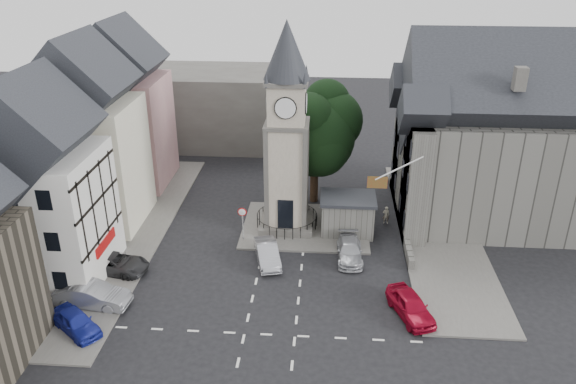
# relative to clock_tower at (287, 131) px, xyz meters

# --- Properties ---
(ground) EXTENTS (120.00, 120.00, 0.00)m
(ground) POSITION_rel_clock_tower_xyz_m (0.00, -7.99, -8.12)
(ground) COLOR black
(ground) RESTS_ON ground
(pavement_west) EXTENTS (6.00, 30.00, 0.14)m
(pavement_west) POSITION_rel_clock_tower_xyz_m (-12.50, -1.99, -8.05)
(pavement_west) COLOR #595651
(pavement_west) RESTS_ON ground
(pavement_east) EXTENTS (6.00, 26.00, 0.14)m
(pavement_east) POSITION_rel_clock_tower_xyz_m (12.00, 0.01, -8.05)
(pavement_east) COLOR #595651
(pavement_east) RESTS_ON ground
(central_island) EXTENTS (10.00, 8.00, 0.16)m
(central_island) POSITION_rel_clock_tower_xyz_m (1.50, 0.01, -8.04)
(central_island) COLOR #595651
(central_island) RESTS_ON ground
(road_markings) EXTENTS (20.00, 8.00, 0.01)m
(road_markings) POSITION_rel_clock_tower_xyz_m (0.00, -13.49, -8.12)
(road_markings) COLOR silver
(road_markings) RESTS_ON ground
(clock_tower) EXTENTS (4.86, 4.86, 16.25)m
(clock_tower) POSITION_rel_clock_tower_xyz_m (0.00, 0.00, 0.00)
(clock_tower) COLOR #4C4944
(clock_tower) RESTS_ON ground
(stone_shelter) EXTENTS (4.30, 3.30, 3.08)m
(stone_shelter) POSITION_rel_clock_tower_xyz_m (4.80, -0.49, -6.57)
(stone_shelter) COLOR #5A5852
(stone_shelter) RESTS_ON ground
(town_tree) EXTENTS (7.20, 7.20, 10.80)m
(town_tree) POSITION_rel_clock_tower_xyz_m (2.00, 5.01, -1.15)
(town_tree) COLOR black
(town_tree) RESTS_ON ground
(warning_sign_post) EXTENTS (0.70, 0.19, 2.85)m
(warning_sign_post) POSITION_rel_clock_tower_xyz_m (-3.20, -2.56, -6.09)
(warning_sign_post) COLOR black
(warning_sign_post) RESTS_ON ground
(terrace_pink) EXTENTS (8.10, 7.60, 12.80)m
(terrace_pink) POSITION_rel_clock_tower_xyz_m (-15.50, 8.01, -1.54)
(terrace_pink) COLOR #B67D83
(terrace_pink) RESTS_ON ground
(terrace_cream) EXTENTS (8.10, 7.60, 12.80)m
(terrace_cream) POSITION_rel_clock_tower_xyz_m (-15.50, 0.01, -1.54)
(terrace_cream) COLOR beige
(terrace_cream) RESTS_ON ground
(terrace_tudor) EXTENTS (8.10, 7.60, 12.00)m
(terrace_tudor) POSITION_rel_clock_tower_xyz_m (-15.50, -7.99, -1.93)
(terrace_tudor) COLOR silver
(terrace_tudor) RESTS_ON ground
(backdrop_west) EXTENTS (20.00, 10.00, 8.00)m
(backdrop_west) POSITION_rel_clock_tower_xyz_m (-12.00, 20.01, -4.12)
(backdrop_west) COLOR #4C4944
(backdrop_west) RESTS_ON ground
(east_building) EXTENTS (14.40, 11.40, 12.60)m
(east_building) POSITION_rel_clock_tower_xyz_m (15.59, 3.01, -1.86)
(east_building) COLOR #5A5852
(east_building) RESTS_ON ground
(east_boundary_wall) EXTENTS (0.40, 16.00, 0.90)m
(east_boundary_wall) POSITION_rel_clock_tower_xyz_m (9.20, 2.01, -7.67)
(east_boundary_wall) COLOR #5A5852
(east_boundary_wall) RESTS_ON ground
(flagpole) EXTENTS (3.68, 0.10, 2.74)m
(flagpole) POSITION_rel_clock_tower_xyz_m (8.00, -3.99, -1.12)
(flagpole) COLOR white
(flagpole) RESTS_ON ground
(car_west_blue) EXTENTS (4.02, 3.64, 1.33)m
(car_west_blue) POSITION_rel_clock_tower_xyz_m (-11.50, -13.99, -7.46)
(car_west_blue) COLOR navy
(car_west_blue) RESTS_ON ground
(car_west_silver) EXTENTS (4.91, 2.11, 1.57)m
(car_west_silver) POSITION_rel_clock_tower_xyz_m (-11.50, -11.45, -7.33)
(car_west_silver) COLOR gray
(car_west_silver) RESTS_ON ground
(car_west_grey) EXTENTS (5.13, 3.05, 1.33)m
(car_west_grey) POSITION_rel_clock_tower_xyz_m (-11.50, -7.47, -7.45)
(car_west_grey) COLOR #28292B
(car_west_grey) RESTS_ON ground
(car_island_silver) EXTENTS (2.50, 4.48, 1.40)m
(car_island_silver) POSITION_rel_clock_tower_xyz_m (-1.00, -5.43, -7.42)
(car_island_silver) COLOR #9C9DA5
(car_island_silver) RESTS_ON ground
(car_island_east) EXTENTS (1.91, 4.43, 1.27)m
(car_island_east) POSITION_rel_clock_tower_xyz_m (4.91, -4.48, -7.48)
(car_island_east) COLOR #A9ABB1
(car_island_east) RESTS_ON ground
(car_east_red) EXTENTS (3.11, 4.65, 1.47)m
(car_east_red) POSITION_rel_clock_tower_xyz_m (8.50, -10.99, -7.39)
(car_east_red) COLOR maroon
(car_east_red) RESTS_ON ground
(pedestrian) EXTENTS (0.56, 0.37, 1.52)m
(pedestrian) POSITION_rel_clock_tower_xyz_m (8.00, 1.18, -7.36)
(pedestrian) COLOR beige
(pedestrian) RESTS_ON ground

